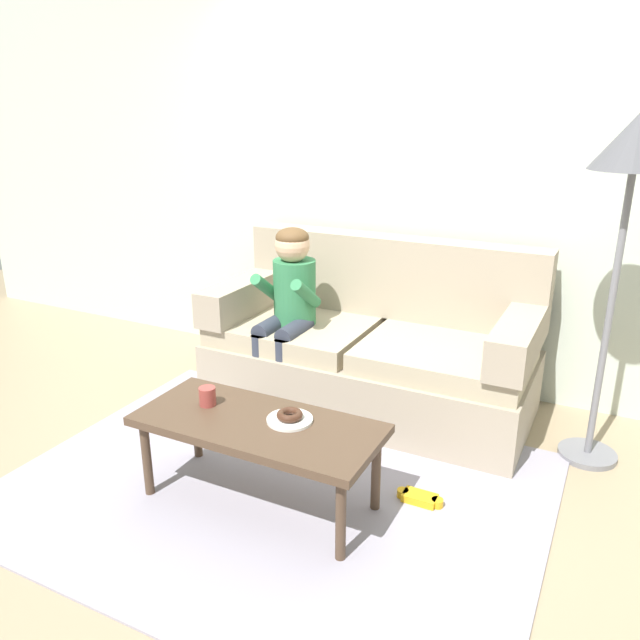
# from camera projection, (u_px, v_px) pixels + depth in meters

# --- Properties ---
(ground) EXTENTS (10.00, 10.00, 0.00)m
(ground) POSITION_uv_depth(u_px,v_px,m) (298.00, 465.00, 3.26)
(ground) COLOR #9E896B
(wall_back) EXTENTS (8.00, 0.10, 2.80)m
(wall_back) POSITION_uv_depth(u_px,v_px,m) (401.00, 168.00, 3.98)
(wall_back) COLOR beige
(wall_back) RESTS_ON ground
(area_rug) EXTENTS (2.54, 1.93, 0.01)m
(area_rug) POSITION_uv_depth(u_px,v_px,m) (274.00, 489.00, 3.04)
(area_rug) COLOR #9993A3
(area_rug) RESTS_ON ground
(couch) EXTENTS (1.94, 0.90, 1.01)m
(couch) POSITION_uv_depth(u_px,v_px,m) (372.00, 349.00, 3.84)
(couch) COLOR tan
(couch) RESTS_ON ground
(coffee_table) EXTENTS (1.13, 0.50, 0.43)m
(coffee_table) POSITION_uv_depth(u_px,v_px,m) (258.00, 430.00, 2.82)
(coffee_table) COLOR #4C3828
(coffee_table) RESTS_ON ground
(person_child) EXTENTS (0.34, 0.58, 1.10)m
(person_child) POSITION_uv_depth(u_px,v_px,m) (288.00, 300.00, 3.75)
(person_child) COLOR #337A4C
(person_child) RESTS_ON ground
(plate) EXTENTS (0.21, 0.21, 0.01)m
(plate) POSITION_uv_depth(u_px,v_px,m) (290.00, 420.00, 2.81)
(plate) COLOR white
(plate) RESTS_ON coffee_table
(donut) EXTENTS (0.14, 0.14, 0.04)m
(donut) POSITION_uv_depth(u_px,v_px,m) (290.00, 415.00, 2.80)
(donut) COLOR #422619
(donut) RESTS_ON plate
(mug) EXTENTS (0.08, 0.08, 0.09)m
(mug) POSITION_uv_depth(u_px,v_px,m) (207.00, 396.00, 2.95)
(mug) COLOR #993D38
(mug) RESTS_ON coffee_table
(toy_controller) EXTENTS (0.23, 0.09, 0.05)m
(toy_controller) POSITION_uv_depth(u_px,v_px,m) (420.00, 499.00, 2.93)
(toy_controller) COLOR gold
(toy_controller) RESTS_ON ground
(floor_lamp) EXTENTS (0.40, 0.40, 1.76)m
(floor_lamp) POSITION_uv_depth(u_px,v_px,m) (633.00, 170.00, 2.84)
(floor_lamp) COLOR slate
(floor_lamp) RESTS_ON ground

